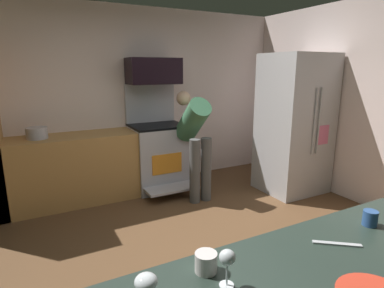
% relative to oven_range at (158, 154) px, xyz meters
% --- Properties ---
extents(ground_plane, '(5.20, 4.80, 0.02)m').
position_rel_oven_range_xyz_m(ground_plane, '(-0.35, -1.97, -0.52)').
color(ground_plane, brown).
extents(wall_back, '(5.20, 0.12, 2.60)m').
position_rel_oven_range_xyz_m(wall_back, '(-0.35, 0.37, 0.79)').
color(wall_back, silver).
rests_on(wall_back, ground).
extents(lower_cabinet_run, '(2.40, 0.60, 0.90)m').
position_rel_oven_range_xyz_m(lower_cabinet_run, '(-1.25, 0.01, -0.06)').
color(lower_cabinet_run, '#B88447').
rests_on(lower_cabinet_run, ground).
extents(oven_range, '(0.76, 0.95, 1.52)m').
position_rel_oven_range_xyz_m(oven_range, '(0.00, 0.00, 0.00)').
color(oven_range, '#B5B3BE').
rests_on(oven_range, ground).
extents(microwave, '(0.74, 0.38, 0.36)m').
position_rel_oven_range_xyz_m(microwave, '(-0.00, 0.09, 1.19)').
color(microwave, black).
rests_on(microwave, oven_range).
extents(refrigerator, '(0.85, 0.78, 1.94)m').
position_rel_oven_range_xyz_m(refrigerator, '(1.68, -0.99, 0.46)').
color(refrigerator, '#B9B6B7').
rests_on(refrigerator, ground).
extents(person_cook, '(0.31, 0.70, 1.44)m').
position_rel_oven_range_xyz_m(person_cook, '(0.30, -0.58, 0.36)').
color(person_cook, '#505050').
rests_on(person_cook, ground).
extents(wine_glass_near, '(0.07, 0.07, 0.16)m').
position_rel_oven_range_xyz_m(wine_glass_near, '(-1.01, -3.32, 0.51)').
color(wine_glass_near, silver).
rests_on(wine_glass_near, counter_island).
extents(wine_glass_mid, '(0.08, 0.08, 0.14)m').
position_rel_oven_range_xyz_m(wine_glass_mid, '(-1.33, -3.29, 0.49)').
color(wine_glass_mid, silver).
rests_on(wine_glass_mid, counter_island).
extents(mug_coffee, '(0.08, 0.08, 0.09)m').
position_rel_oven_range_xyz_m(mug_coffee, '(-0.04, -3.27, 0.43)').
color(mug_coffee, '#2D528E').
rests_on(mug_coffee, counter_island).
extents(mug_tea, '(0.10, 0.10, 0.09)m').
position_rel_oven_range_xyz_m(mug_tea, '(-1.04, -3.20, 0.43)').
color(mug_tea, silver).
rests_on(mug_tea, counter_island).
extents(knife_paring, '(0.20, 0.16, 0.01)m').
position_rel_oven_range_xyz_m(knife_paring, '(-0.37, -3.32, 0.39)').
color(knife_paring, '#B7BABF').
rests_on(knife_paring, counter_island).
extents(stock_pot, '(0.25, 0.25, 0.14)m').
position_rel_oven_range_xyz_m(stock_pot, '(-1.57, 0.01, 0.46)').
color(stock_pot, '#B8B3BD').
rests_on(stock_pot, lower_cabinet_run).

